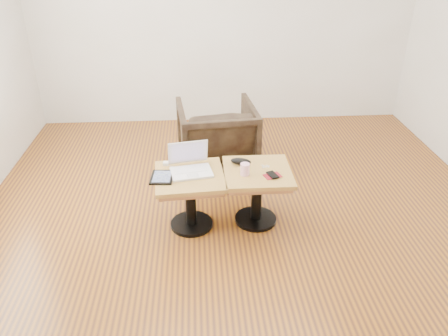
{
  "coord_description": "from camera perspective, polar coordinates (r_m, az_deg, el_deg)",
  "views": [
    {
      "loc": [
        -0.34,
        -2.99,
        2.16
      ],
      "look_at": [
        -0.14,
        -0.04,
        0.53
      ],
      "focal_mm": 35.0,
      "sensor_mm": 36.0,
      "label": 1
    }
  ],
  "objects": [
    {
      "name": "glasses_case",
      "position": [
        3.53,
        2.21,
        0.88
      ],
      "size": [
        0.18,
        0.12,
        0.05
      ],
      "primitive_type": "ellipsoid",
      "rotation": [
        0.0,
        0.0,
        -0.31
      ],
      "color": "black",
      "rests_on": "side_table_right"
    },
    {
      "name": "laptop",
      "position": [
        3.43,
        -4.43,
        0.32
      ],
      "size": [
        0.36,
        0.33,
        0.22
      ],
      "rotation": [
        0.0,
        0.0,
        0.17
      ],
      "color": "white",
      "rests_on": "side_table_left"
    },
    {
      "name": "striped_cup",
      "position": [
        3.37,
        2.76,
        -0.16
      ],
      "size": [
        0.08,
        0.08,
        0.09
      ],
      "primitive_type": "cylinder",
      "rotation": [
        0.0,
        0.0,
        -0.05
      ],
      "color": "pink",
      "rests_on": "side_table_right"
    },
    {
      "name": "earbuds_tangle",
      "position": [
        3.51,
        5.4,
        0.22
      ],
      "size": [
        0.07,
        0.04,
        0.01
      ],
      "color": "white",
      "rests_on": "side_table_right"
    },
    {
      "name": "armchair",
      "position": [
        4.34,
        -0.96,
        4.09
      ],
      "size": [
        0.81,
        0.82,
        0.69
      ],
      "primitive_type": "imported",
      "rotation": [
        0.0,
        0.0,
        3.24
      ],
      "color": "black",
      "rests_on": "ground"
    },
    {
      "name": "tablet",
      "position": [
        3.37,
        -8.1,
        -1.2
      ],
      "size": [
        0.18,
        0.22,
        0.02
      ],
      "rotation": [
        0.0,
        0.0,
        -0.07
      ],
      "color": "black",
      "rests_on": "side_table_left"
    },
    {
      "name": "room_shell",
      "position": [
        3.11,
        2.67,
        13.74
      ],
      "size": [
        4.52,
        4.52,
        2.71
      ],
      "color": "#4B2B18",
      "rests_on": "ground"
    },
    {
      "name": "side_table_right",
      "position": [
        3.51,
        4.34,
        -2.03
      ],
      "size": [
        0.53,
        0.53,
        0.48
      ],
      "rotation": [
        0.0,
        0.0,
        -0.01
      ],
      "color": "black",
      "rests_on": "ground"
    },
    {
      "name": "charging_adapter",
      "position": [
        3.55,
        -7.61,
        0.59
      ],
      "size": [
        0.05,
        0.05,
        0.03
      ],
      "primitive_type": "cube",
      "rotation": [
        0.0,
        0.0,
        -0.11
      ],
      "color": "white",
      "rests_on": "side_table_left"
    },
    {
      "name": "side_table_left",
      "position": [
        3.46,
        -4.45,
        -2.61
      ],
      "size": [
        0.57,
        0.57,
        0.48
      ],
      "rotation": [
        0.0,
        0.0,
        0.08
      ],
      "color": "black",
      "rests_on": "ground"
    },
    {
      "name": "phone_on_sleeve",
      "position": [
        3.38,
        6.36,
        -0.96
      ],
      "size": [
        0.15,
        0.13,
        0.02
      ],
      "rotation": [
        0.0,
        0.0,
        0.33
      ],
      "color": "maroon",
      "rests_on": "side_table_right"
    }
  ]
}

